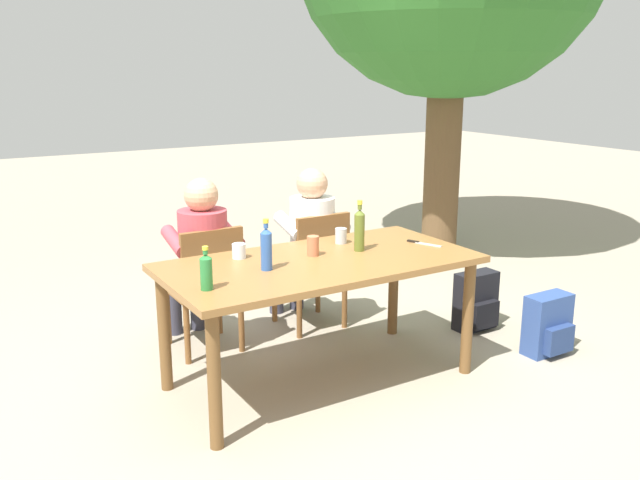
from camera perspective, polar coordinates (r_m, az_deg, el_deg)
The scene contains 15 objects.
ground_plane at distance 4.26m, azimuth 0.00°, elevation -11.67°, with size 24.00×24.00×0.00m, color gray.
dining_table at distance 4.01m, azimuth 0.00°, elevation -2.87°, with size 1.84×0.91×0.77m.
chair_far_right at distance 4.89m, azimuth -0.46°, elevation -2.02°, with size 0.44×0.44×0.87m.
chair_far_left at distance 4.54m, azimuth -9.49°, elevation -3.54°, with size 0.44×0.44×0.87m.
person_in_white_shirt at distance 4.93m, azimuth -1.11°, elevation 0.15°, with size 0.47×0.61×1.18m.
person_in_plaid_shirt at distance 4.59m, azimuth -10.08°, elevation -1.18°, with size 0.47×0.61×1.18m.
bottle_green at distance 3.48m, azimuth -9.53°, elevation -2.59°, with size 0.06×0.06×0.23m.
bottle_olive at distance 4.15m, azimuth 3.33°, elevation 0.92°, with size 0.06×0.06×0.32m.
bottle_blue at distance 3.77m, azimuth -4.53°, elevation -0.67°, with size 0.06×0.06×0.29m.
cup_terracotta at distance 4.05m, azimuth -0.59°, elevation -0.50°, with size 0.07×0.07×0.12m, color #BC6B47.
cup_glass at distance 4.03m, azimuth -6.82°, elevation -0.92°, with size 0.08×0.08×0.09m, color silver.
cup_steel at distance 4.34m, azimuth 1.77°, elevation 0.36°, with size 0.07×0.07×0.10m, color #B2B7BC.
table_knife at distance 4.38m, azimuth 8.52°, elevation -0.26°, with size 0.11×0.23×0.01m.
backpack_by_near_side at distance 4.79m, azimuth 18.62°, elevation -6.83°, with size 0.32×0.22×0.41m.
backpack_by_far_side at distance 5.08m, azimuth 13.01°, elevation -5.11°, with size 0.32×0.20×0.43m.
Camera 1 is at (-1.98, -3.27, 1.88)m, focal length 38.13 mm.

